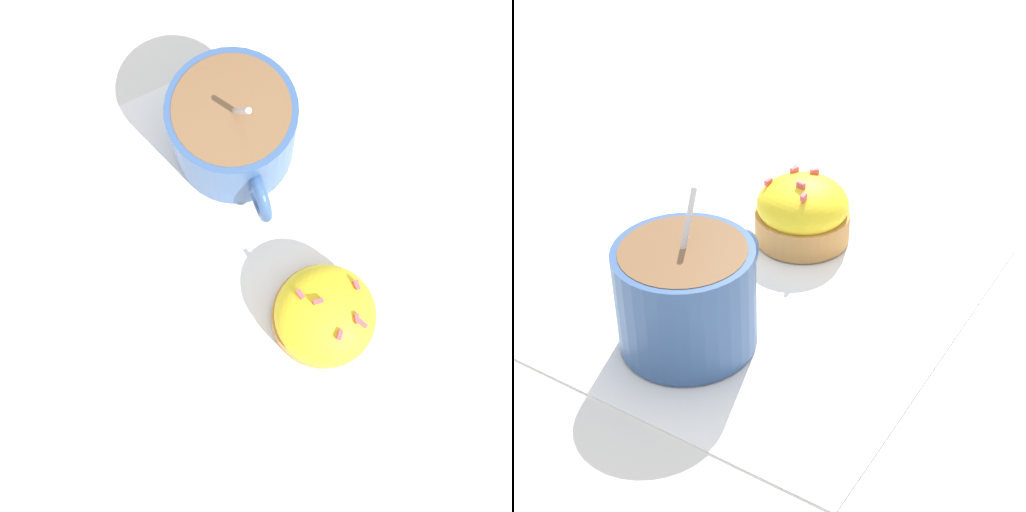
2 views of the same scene
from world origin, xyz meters
The scene contains 4 objects.
ground_plane centered at (0.00, 0.00, 0.00)m, with size 3.00×3.00×0.00m, color silver.
paper_napkin centered at (0.00, 0.00, 0.00)m, with size 0.33×0.32×0.00m.
coffee_cup centered at (-0.08, 0.00, 0.04)m, with size 0.12×0.09×0.11m.
frosted_pastry centered at (0.08, 0.01, 0.03)m, with size 0.08×0.08×0.06m.
Camera 1 is at (0.09, -0.05, 0.46)m, focal length 42.00 mm.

